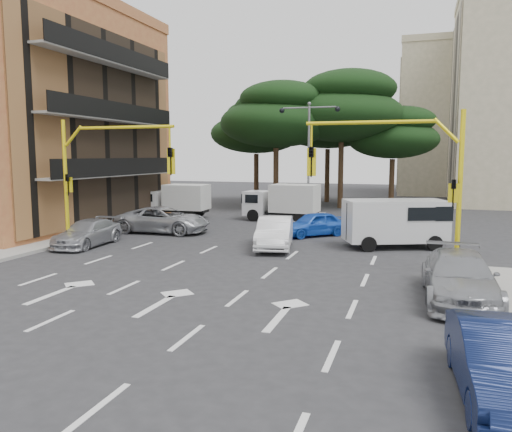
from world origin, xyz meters
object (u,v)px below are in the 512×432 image
Objects in this scene: car_silver_parked at (459,277)px; car_white_hatch at (275,233)px; signal_mast_right at (409,168)px; box_truck_a at (175,201)px; car_navy_parked at (501,362)px; van_white at (395,223)px; box_truck_b at (282,203)px; street_lamp_center at (309,139)px; signal_mast_left at (98,166)px; car_blue_compact at (314,224)px; car_silver_wagon at (88,233)px; car_silver_cross_a at (163,220)px.

car_white_hatch is at bearing 137.26° from car_silver_parked.
box_truck_a is (-15.80, 11.83, -2.71)m from signal_mast_right.
van_white is (-2.54, 14.84, 0.47)m from car_navy_parked.
box_truck_b is at bearing -87.47° from box_truck_a.
street_lamp_center is 25.98m from car_navy_parked.
signal_mast_left is 14.10m from van_white.
signal_mast_left is at bearing -115.91° from street_lamp_center.
car_blue_compact is at bearing -116.69° from box_truck_a.
signal_mast_right is 13.61m from signal_mast_left.
car_white_hatch is at bearing -57.93° from car_blue_compact.
signal_mast_right reaches higher than car_navy_parked.
signal_mast_right is 1.44× the size of car_navy_parked.
car_silver_wagon is at bearing -100.60° from car_blue_compact.
signal_mast_left is 1.14× the size of car_silver_cross_a.
box_truck_a is at bearing 143.19° from signal_mast_right.
car_white_hatch is 4.22m from car_blue_compact.
street_lamp_center is 1.67× the size of van_white.
signal_mast_right is at bearing -129.54° from box_truck_a.
street_lamp_center is (6.80, 14.01, 1.54)m from signal_mast_left.
van_white is at bearing -117.50° from box_truck_a.
signal_mast_left is 15.99m from car_silver_parked.
car_blue_compact is at bearing -75.23° from street_lamp_center.
signal_mast_left is 15.65m from street_lamp_center.
signal_mast_right reaches higher than car_silver_wagon.
car_navy_parked is at bearing -32.84° from signal_mast_left.
signal_mast_left is 1.56× the size of car_blue_compact.
street_lamp_center is 12.07m from car_white_hatch.
signal_mast_right is 1.19× the size of car_silver_parked.
box_truck_b is at bearing 66.90° from signal_mast_left.
signal_mast_left is at bearing -94.37° from car_blue_compact.
van_white reaches higher than car_white_hatch.
signal_mast_left is at bearing 160.07° from box_truck_b.
car_white_hatch is 10.10m from car_silver_parked.
van_white is (5.38, 1.91, 0.43)m from car_white_hatch.
signal_mast_left is 12.33m from box_truck_a.
signal_mast_right is at bearing -8.10° from car_blue_compact.
car_silver_parked is at bearing -123.66° from car_silver_cross_a.
street_lamp_center reaches higher than van_white.
car_silver_wagon is at bearing -120.95° from street_lamp_center.
box_truck_b is at bearing -37.85° from car_silver_cross_a.
street_lamp_center reaches higher than car_silver_cross_a.
car_silver_cross_a is (-7.30, 2.58, 0.00)m from car_white_hatch.
street_lamp_center reaches higher than box_truck_b.
car_navy_parked is 0.90× the size of van_white.
car_silver_cross_a is (-6.51, -8.51, -4.69)m from street_lamp_center.
box_truck_a is (-9.00, -2.18, -4.25)m from street_lamp_center.
box_truck_a is (-2.49, 6.33, 0.45)m from car_silver_cross_a.
car_navy_parked is 28.11m from box_truck_a.
car_silver_parked is (7.65, -6.59, -0.00)m from car_white_hatch.
car_blue_compact is 6.46m from box_truck_b.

